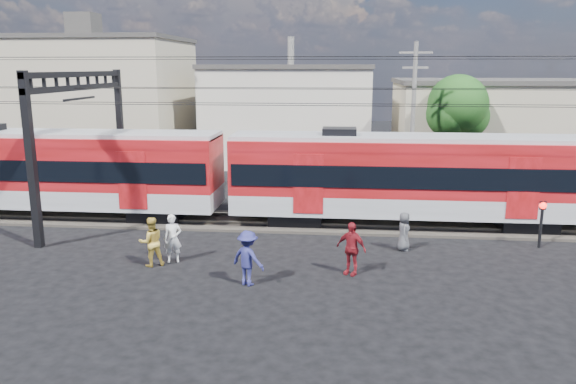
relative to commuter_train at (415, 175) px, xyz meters
name	(u,v)px	position (x,y,z in m)	size (l,w,h in m)	color
ground	(274,290)	(-5.38, -8.00, -2.40)	(120.00, 120.00, 0.00)	black
track_bed	(295,222)	(-5.38, 0.00, -2.34)	(70.00, 3.40, 0.12)	#2D2823
rail_near	(294,224)	(-5.38, -0.75, -2.22)	(70.00, 0.12, 0.12)	#59544C
rail_far	(297,216)	(-5.38, 0.75, -2.22)	(70.00, 0.12, 0.12)	#59544C
commuter_train	(415,175)	(0.00, 0.00, 0.00)	(50.30, 3.08, 4.17)	black
catenary	(109,111)	(-14.03, 0.00, 2.73)	(70.00, 9.30, 7.52)	black
building_west	(89,101)	(-22.38, 16.00, 2.25)	(14.28, 10.20, 9.30)	tan
building_midwest	(291,112)	(-7.38, 19.00, 1.25)	(12.24, 12.24, 7.30)	#B8B0A1
building_mideast	(512,125)	(8.62, 16.00, 0.75)	(16.32, 10.20, 6.30)	tan
utility_pole_mid	(413,114)	(0.62, 7.00, 2.13)	(1.80, 0.24, 8.50)	slate
tree_near	(460,109)	(3.80, 10.09, 2.26)	(3.82, 3.64, 6.72)	#382619
pedestrian_a	(173,238)	(-9.46, -5.67, -1.50)	(0.66, 0.43, 1.81)	silver
pedestrian_b	(151,242)	(-10.10, -6.17, -1.49)	(0.89, 0.69, 1.83)	gold
pedestrian_c	(248,258)	(-6.30, -7.65, -1.47)	(1.21, 0.69, 1.87)	navy
pedestrian_d	(351,248)	(-2.88, -6.32, -1.45)	(1.11, 0.46, 1.90)	maroon
pedestrian_e	(404,232)	(-0.77, -3.47, -1.63)	(0.76, 0.49, 1.55)	#434448
crossing_signal	(542,216)	(4.72, -2.57, -1.07)	(0.28, 0.28, 1.92)	black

